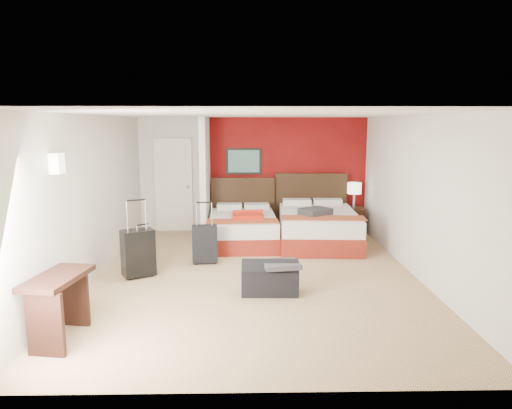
{
  "coord_description": "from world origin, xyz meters",
  "views": [
    {
      "loc": [
        -0.13,
        -7.06,
        2.36
      ],
      "look_at": [
        0.02,
        0.8,
        1.0
      ],
      "focal_mm": 32.78,
      "sensor_mm": 36.0,
      "label": 1
    }
  ],
  "objects_px": {
    "red_suitcase_open": "(248,214)",
    "suitcase_navy": "(144,260)",
    "suitcase_charcoal": "(205,245)",
    "bed_right": "(318,228)",
    "suitcase_black": "(138,254)",
    "nightstand": "(353,221)",
    "duffel_bag": "(270,279)",
    "bed_left": "(243,230)",
    "table_lamp": "(354,195)",
    "desk": "(60,308)"
  },
  "relations": [
    {
      "from": "suitcase_navy",
      "to": "duffel_bag",
      "type": "bearing_deg",
      "value": -64.0
    },
    {
      "from": "red_suitcase_open",
      "to": "suitcase_black",
      "type": "height_order",
      "value": "suitcase_black"
    },
    {
      "from": "nightstand",
      "to": "duffel_bag",
      "type": "bearing_deg",
      "value": -115.83
    },
    {
      "from": "suitcase_black",
      "to": "suitcase_charcoal",
      "type": "bearing_deg",
      "value": 6.22
    },
    {
      "from": "suitcase_black",
      "to": "suitcase_navy",
      "type": "distance_m",
      "value": 0.22
    },
    {
      "from": "table_lamp",
      "to": "desk",
      "type": "height_order",
      "value": "table_lamp"
    },
    {
      "from": "suitcase_black",
      "to": "table_lamp",
      "type": "bearing_deg",
      "value": 4.92
    },
    {
      "from": "suitcase_charcoal",
      "to": "desk",
      "type": "distance_m",
      "value": 3.16
    },
    {
      "from": "table_lamp",
      "to": "suitcase_navy",
      "type": "bearing_deg",
      "value": -146.33
    },
    {
      "from": "suitcase_black",
      "to": "duffel_bag",
      "type": "xyz_separation_m",
      "value": [
        2.02,
        -0.75,
        -0.16
      ]
    },
    {
      "from": "bed_right",
      "to": "suitcase_black",
      "type": "height_order",
      "value": "suitcase_black"
    },
    {
      "from": "red_suitcase_open",
      "to": "table_lamp",
      "type": "bearing_deg",
      "value": 15.34
    },
    {
      "from": "bed_left",
      "to": "bed_right",
      "type": "distance_m",
      "value": 1.49
    },
    {
      "from": "suitcase_charcoal",
      "to": "desk",
      "type": "bearing_deg",
      "value": -120.22
    },
    {
      "from": "suitcase_black",
      "to": "suitcase_charcoal",
      "type": "relative_size",
      "value": 1.15
    },
    {
      "from": "nightstand",
      "to": "suitcase_charcoal",
      "type": "distance_m",
      "value": 3.66
    },
    {
      "from": "bed_left",
      "to": "desk",
      "type": "bearing_deg",
      "value": -117.6
    },
    {
      "from": "suitcase_charcoal",
      "to": "suitcase_black",
      "type": "bearing_deg",
      "value": -148.95
    },
    {
      "from": "suitcase_navy",
      "to": "duffel_bag",
      "type": "relative_size",
      "value": 0.56
    },
    {
      "from": "desk",
      "to": "table_lamp",
      "type": "bearing_deg",
      "value": 57.33
    },
    {
      "from": "suitcase_black",
      "to": "suitcase_navy",
      "type": "relative_size",
      "value": 1.62
    },
    {
      "from": "bed_right",
      "to": "red_suitcase_open",
      "type": "xyz_separation_m",
      "value": [
        -1.39,
        -0.07,
        0.29
      ]
    },
    {
      "from": "bed_right",
      "to": "red_suitcase_open",
      "type": "distance_m",
      "value": 1.42
    },
    {
      "from": "red_suitcase_open",
      "to": "table_lamp",
      "type": "distance_m",
      "value": 2.46
    },
    {
      "from": "bed_right",
      "to": "red_suitcase_open",
      "type": "relative_size",
      "value": 2.67
    },
    {
      "from": "table_lamp",
      "to": "bed_right",
      "type": "bearing_deg",
      "value": -137.76
    },
    {
      "from": "red_suitcase_open",
      "to": "desk",
      "type": "distance_m",
      "value": 4.57
    },
    {
      "from": "suitcase_navy",
      "to": "suitcase_charcoal",
      "type": "bearing_deg",
      "value": -8.22
    },
    {
      "from": "bed_left",
      "to": "suitcase_charcoal",
      "type": "distance_m",
      "value": 1.45
    },
    {
      "from": "bed_right",
      "to": "nightstand",
      "type": "relative_size",
      "value": 3.63
    },
    {
      "from": "bed_left",
      "to": "red_suitcase_open",
      "type": "height_order",
      "value": "red_suitcase_open"
    },
    {
      "from": "red_suitcase_open",
      "to": "nightstand",
      "type": "relative_size",
      "value": 1.36
    },
    {
      "from": "bed_right",
      "to": "suitcase_charcoal",
      "type": "bearing_deg",
      "value": -146.47
    },
    {
      "from": "red_suitcase_open",
      "to": "suitcase_navy",
      "type": "distance_m",
      "value": 2.44
    },
    {
      "from": "nightstand",
      "to": "suitcase_navy",
      "type": "height_order",
      "value": "nightstand"
    },
    {
      "from": "duffel_bag",
      "to": "bed_right",
      "type": "bearing_deg",
      "value": 70.18
    },
    {
      "from": "nightstand",
      "to": "suitcase_charcoal",
      "type": "xyz_separation_m",
      "value": [
        -3.02,
        -2.07,
        0.02
      ]
    },
    {
      "from": "suitcase_black",
      "to": "suitcase_charcoal",
      "type": "height_order",
      "value": "suitcase_black"
    },
    {
      "from": "duffel_bag",
      "to": "suitcase_black",
      "type": "bearing_deg",
      "value": 161.27
    },
    {
      "from": "bed_left",
      "to": "suitcase_charcoal",
      "type": "xyz_separation_m",
      "value": [
        -0.64,
        -1.3,
        0.03
      ]
    },
    {
      "from": "desk",
      "to": "duffel_bag",
      "type": "bearing_deg",
      "value": 39.17
    },
    {
      "from": "bed_left",
      "to": "bed_right",
      "type": "bearing_deg",
      "value": -3.55
    },
    {
      "from": "nightstand",
      "to": "table_lamp",
      "type": "xyz_separation_m",
      "value": [
        0.0,
        0.0,
        0.56
      ]
    },
    {
      "from": "suitcase_navy",
      "to": "desk",
      "type": "xyz_separation_m",
      "value": [
        -0.42,
        -2.31,
        0.15
      ]
    },
    {
      "from": "nightstand",
      "to": "red_suitcase_open",
      "type": "bearing_deg",
      "value": -155.71
    },
    {
      "from": "red_suitcase_open",
      "to": "suitcase_navy",
      "type": "xyz_separation_m",
      "value": [
        -1.66,
        -1.75,
        -0.39
      ]
    },
    {
      "from": "bed_right",
      "to": "red_suitcase_open",
      "type": "height_order",
      "value": "red_suitcase_open"
    },
    {
      "from": "suitcase_charcoal",
      "to": "duffel_bag",
      "type": "relative_size",
      "value": 0.79
    },
    {
      "from": "table_lamp",
      "to": "nightstand",
      "type": "bearing_deg",
      "value": 0.0
    },
    {
      "from": "red_suitcase_open",
      "to": "suitcase_charcoal",
      "type": "distance_m",
      "value": 1.44
    }
  ]
}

